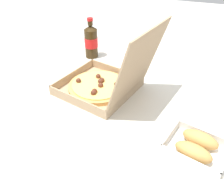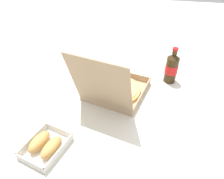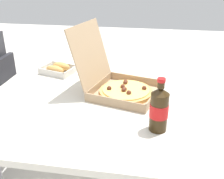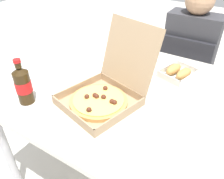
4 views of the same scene
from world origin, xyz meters
name	(u,v)px [view 3 (image 3 of 4)]	position (x,y,z in m)	size (l,w,h in m)	color
dining_table	(93,102)	(0.00, 0.00, 0.68)	(1.22, 1.01, 0.75)	silver
pizza_box_open	(120,85)	(-0.02, -0.15, 0.80)	(0.40, 0.46, 0.34)	tan
bread_side_box	(58,69)	(0.20, 0.26, 0.78)	(0.20, 0.22, 0.06)	white
cola_bottle	(159,109)	(-0.33, -0.35, 0.85)	(0.07, 0.07, 0.22)	#33230F
paper_menu	(34,115)	(-0.31, 0.19, 0.75)	(0.21, 0.15, 0.00)	white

